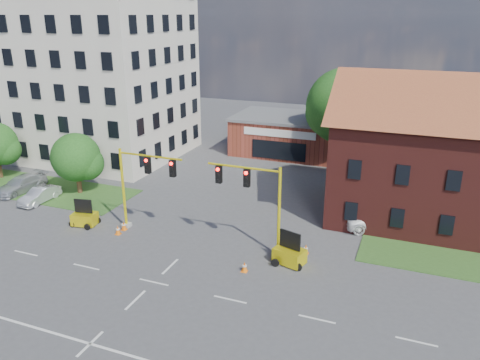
{
  "coord_description": "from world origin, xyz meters",
  "views": [
    {
      "loc": [
        13.75,
        -20.97,
        15.38
      ],
      "look_at": [
        1.71,
        10.0,
        3.46
      ],
      "focal_mm": 35.0,
      "sensor_mm": 36.0,
      "label": 1
    }
  ],
  "objects_px": {
    "signal_mast_east": "(255,197)",
    "pickup_white": "(380,218)",
    "signal_mast_west": "(142,181)",
    "trailer_east": "(290,254)",
    "trailer_west": "(85,218)"
  },
  "relations": [
    {
      "from": "signal_mast_east",
      "to": "trailer_west",
      "type": "xyz_separation_m",
      "value": [
        -13.48,
        -0.9,
        -3.28
      ]
    },
    {
      "from": "trailer_west",
      "to": "trailer_east",
      "type": "bearing_deg",
      "value": -10.37
    },
    {
      "from": "signal_mast_west",
      "to": "trailer_west",
      "type": "xyz_separation_m",
      "value": [
        -4.77,
        -0.9,
        -3.28
      ]
    },
    {
      "from": "signal_mast_west",
      "to": "pickup_white",
      "type": "distance_m",
      "value": 17.97
    },
    {
      "from": "signal_mast_west",
      "to": "trailer_east",
      "type": "relative_size",
      "value": 2.81
    },
    {
      "from": "signal_mast_east",
      "to": "trailer_east",
      "type": "xyz_separation_m",
      "value": [
        2.68,
        -0.86,
        -3.24
      ]
    },
    {
      "from": "trailer_west",
      "to": "pickup_white",
      "type": "bearing_deg",
      "value": 9.51
    },
    {
      "from": "trailer_west",
      "to": "pickup_white",
      "type": "distance_m",
      "value": 22.46
    },
    {
      "from": "signal_mast_west",
      "to": "signal_mast_east",
      "type": "height_order",
      "value": "same"
    },
    {
      "from": "trailer_west",
      "to": "signal_mast_east",
      "type": "bearing_deg",
      "value": -6.69
    },
    {
      "from": "signal_mast_east",
      "to": "pickup_white",
      "type": "bearing_deg",
      "value": 41.67
    },
    {
      "from": "signal_mast_west",
      "to": "signal_mast_east",
      "type": "bearing_deg",
      "value": 0.0
    },
    {
      "from": "signal_mast_east",
      "to": "trailer_west",
      "type": "height_order",
      "value": "signal_mast_east"
    },
    {
      "from": "trailer_east",
      "to": "pickup_white",
      "type": "distance_m",
      "value": 9.11
    },
    {
      "from": "signal_mast_east",
      "to": "trailer_east",
      "type": "bearing_deg",
      "value": -17.78
    }
  ]
}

